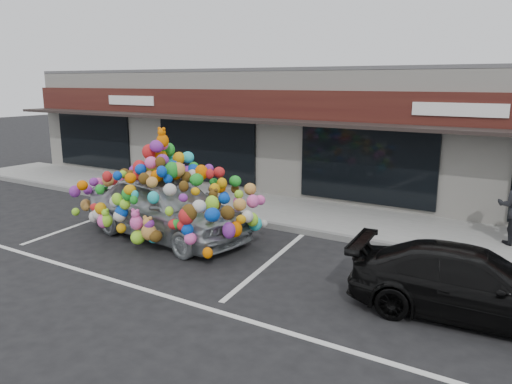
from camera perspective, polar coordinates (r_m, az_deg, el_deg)
The scene contains 9 objects.
ground at distance 12.44m, azimuth -10.19°, elevation -5.81°, with size 90.00×90.00×0.00m, color black.
shop_building at distance 18.97m, azimuth 7.10°, elevation 7.28°, with size 24.00×7.20×4.31m.
sidewalk at distance 15.47m, azimuth -0.19°, elevation -1.67°, with size 26.00×3.00×0.15m, color gray.
kerb at distance 14.27m, azimuth -3.43°, elevation -2.92°, with size 26.00×0.18×0.16m, color slate.
parking_stripe_left at distance 14.83m, azimuth -18.86°, elevation -3.27°, with size 0.12×4.40×0.01m, color silver.
parking_stripe_mid at distance 11.00m, azimuth 1.49°, elevation -8.07°, with size 0.12×4.40×0.01m, color silver.
lane_line at distance 9.59m, azimuth -10.60°, elevation -11.49°, with size 14.00×0.12×0.01m, color silver.
toy_car at distance 12.67m, azimuth -10.24°, elevation -0.86°, with size 3.36×5.20×2.90m.
black_sedan at distance 9.16m, azimuth 23.40°, elevation -9.63°, with size 4.01×1.63×1.16m, color black.
Camera 1 is at (8.06, -8.64, 3.88)m, focal length 35.00 mm.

